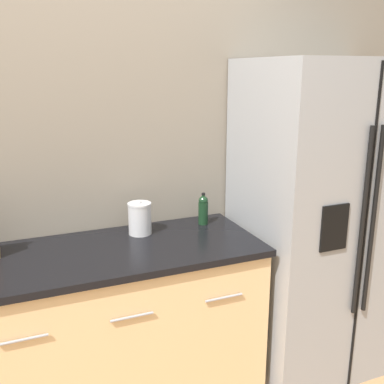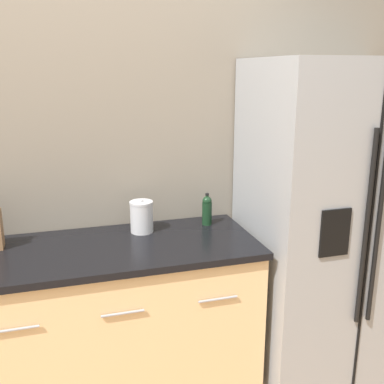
{
  "view_description": "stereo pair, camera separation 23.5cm",
  "coord_description": "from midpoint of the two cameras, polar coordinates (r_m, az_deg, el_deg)",
  "views": [
    {
      "loc": [
        -0.24,
        -1.12,
        1.77
      ],
      "look_at": [
        0.62,
        0.98,
        1.16
      ],
      "focal_mm": 42.0,
      "sensor_mm": 36.0,
      "label": 1
    },
    {
      "loc": [
        -0.02,
        -1.2,
        1.77
      ],
      "look_at": [
        0.62,
        0.98,
        1.16
      ],
      "focal_mm": 42.0,
      "sensor_mm": 36.0,
      "label": 2
    }
  ],
  "objects": [
    {
      "name": "wall_back",
      "position": [
        2.53,
        -19.11,
        3.6
      ],
      "size": [
        10.0,
        0.05,
        2.6
      ],
      "color": "gray",
      "rests_on": "ground_plane"
    },
    {
      "name": "counter_unit",
      "position": [
        2.51,
        -17.63,
        -17.1
      ],
      "size": [
        1.96,
        0.64,
        0.91
      ],
      "color": "black",
      "rests_on": "ground_plane"
    },
    {
      "name": "refrigerator",
      "position": [
        2.75,
        13.62,
        -3.36
      ],
      "size": [
        0.9,
        0.74,
        1.84
      ],
      "color": "gray",
      "rests_on": "ground_plane"
    },
    {
      "name": "oil_bottle",
      "position": [
        2.6,
        -1.15,
        -2.25
      ],
      "size": [
        0.06,
        0.06,
        0.19
      ],
      "color": "black",
      "rests_on": "counter_unit"
    },
    {
      "name": "steel_canister",
      "position": [
        2.47,
        -9.36,
        -3.36
      ],
      "size": [
        0.13,
        0.13,
        0.19
      ],
      "color": "#B7B7BA",
      "rests_on": "counter_unit"
    }
  ]
}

